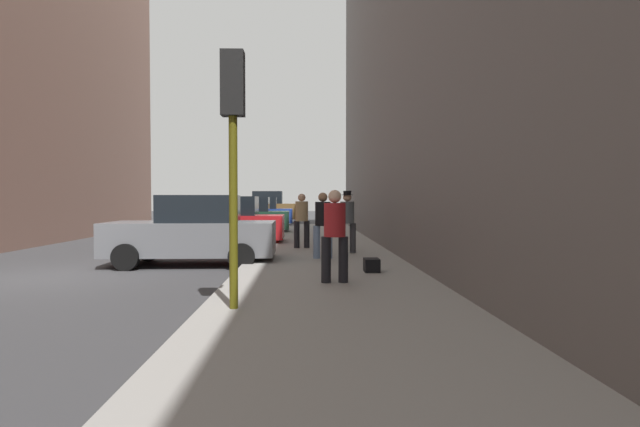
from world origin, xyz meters
TOP-DOWN VIEW (x-y plane):
  - ground_plane at (0.00, 0.00)m, footprint 120.00×120.00m
  - sidewalk at (6.00, 0.00)m, footprint 4.00×40.00m
  - parked_gray_coupe at (2.65, 1.88)m, footprint 4.23×2.11m
  - parked_red_hatchback at (2.65, 7.12)m, footprint 4.21×2.07m
  - parked_dark_green_sedan at (2.65, 13.01)m, footprint 4.24×2.13m
  - parked_blue_sedan at (2.65, 18.98)m, footprint 4.26×2.17m
  - parked_bronze_suv at (2.65, 24.67)m, footprint 4.62×2.09m
  - fire_hydrant at (4.45, 6.70)m, footprint 0.42×0.22m
  - traffic_light at (4.50, -3.90)m, footprint 0.32×0.32m
  - pedestrian_with_beanie at (6.70, 3.30)m, footprint 0.51×0.42m
  - pedestrian_in_red_jacket at (6.05, -1.78)m, footprint 0.51×0.42m
  - pedestrian_in_jeans at (5.96, 1.98)m, footprint 0.50×0.40m
  - pedestrian_in_tan_coat at (5.39, 4.79)m, footprint 0.52×0.47m
  - duffel_bag at (6.91, -0.43)m, footprint 0.32×0.44m

SIDE VIEW (x-z plane):
  - ground_plane at x=0.00m, z-range 0.00..0.00m
  - sidewalk at x=6.00m, z-range 0.00..0.15m
  - duffel_bag at x=6.91m, z-range 0.15..0.43m
  - fire_hydrant at x=4.45m, z-range 0.15..0.85m
  - parked_gray_coupe at x=2.65m, z-range -0.05..1.74m
  - parked_red_hatchback at x=2.65m, z-range -0.05..1.74m
  - parked_dark_green_sedan at x=2.65m, z-range -0.05..1.74m
  - parked_blue_sedan at x=2.65m, z-range -0.05..1.74m
  - parked_bronze_suv at x=2.65m, z-range -0.09..2.16m
  - pedestrian_in_red_jacket at x=6.05m, z-range 0.25..1.96m
  - pedestrian_in_jeans at x=5.96m, z-range 0.25..1.96m
  - pedestrian_in_tan_coat at x=5.39m, z-range 0.25..1.96m
  - pedestrian_with_beanie at x=6.70m, z-range 0.25..2.02m
  - traffic_light at x=4.50m, z-range 0.96..4.56m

